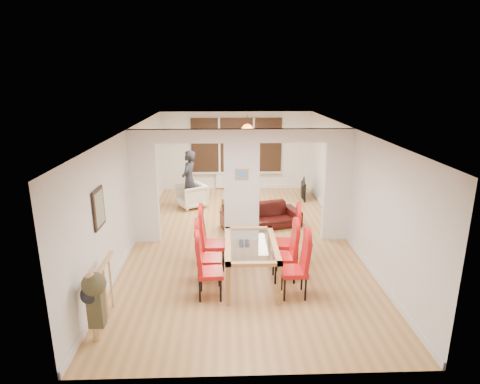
{
  "coord_description": "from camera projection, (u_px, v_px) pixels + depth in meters",
  "views": [
    {
      "loc": [
        -0.34,
        -8.79,
        3.71
      ],
      "look_at": [
        -0.02,
        0.6,
        0.99
      ],
      "focal_mm": 30.0,
      "sensor_mm": 36.0,
      "label": 1
    }
  ],
  "objects": [
    {
      "name": "floor",
      "position": [
        242.0,
        239.0,
        9.48
      ],
      "size": [
        5.0,
        9.0,
        0.01
      ],
      "primitive_type": "cube",
      "color": "#BB864B",
      "rests_on": "ground"
    },
    {
      "name": "television",
      "position": [
        301.0,
        189.0,
        12.62
      ],
      "size": [
        1.0,
        0.27,
        0.57
      ],
      "primitive_type": "imported",
      "rotation": [
        0.0,
        0.0,
        1.43
      ],
      "color": "black",
      "rests_on": "floor"
    },
    {
      "name": "stair_newel",
      "position": [
        104.0,
        289.0,
        6.18
      ],
      "size": [
        0.4,
        1.2,
        1.1
      ],
      "primitive_type": null,
      "color": "tan",
      "rests_on": "floor"
    },
    {
      "name": "sofa",
      "position": [
        261.0,
        216.0,
        10.19
      ],
      "size": [
        2.12,
        1.29,
        0.58
      ],
      "primitive_type": "imported",
      "rotation": [
        0.0,
        0.0,
        0.28
      ],
      "color": "black",
      "rests_on": "floor"
    },
    {
      "name": "armchair",
      "position": [
        191.0,
        196.0,
        11.72
      ],
      "size": [
        1.03,
        1.04,
        0.7
      ],
      "primitive_type": "imported",
      "rotation": [
        0.0,
        0.0,
        -1.04
      ],
      "color": "#EEE1C9",
      "rests_on": "floor"
    },
    {
      "name": "coffee_table",
      "position": [
        239.0,
        205.0,
        11.57
      ],
      "size": [
        1.11,
        0.73,
        0.23
      ],
      "primitive_type": null,
      "rotation": [
        0.0,
        0.0,
        -0.22
      ],
      "color": "#351F12",
      "rests_on": "floor"
    },
    {
      "name": "pillar_photo",
      "position": [
        242.0,
        174.0,
        8.94
      ],
      "size": [
        0.3,
        0.03,
        0.25
      ],
      "primitive_type": "cube",
      "color": "#4C8CD8",
      "rests_on": "divider_wall"
    },
    {
      "name": "pendant_light",
      "position": [
        247.0,
        130.0,
        12.06
      ],
      "size": [
        0.36,
        0.36,
        0.36
      ],
      "primitive_type": "sphere",
      "color": "orange",
      "rests_on": "room_walls"
    },
    {
      "name": "bottle",
      "position": [
        242.0,
        197.0,
        11.46
      ],
      "size": [
        0.07,
        0.07,
        0.28
      ],
      "primitive_type": "cylinder",
      "color": "#143F19",
      "rests_on": "coffee_table"
    },
    {
      "name": "person",
      "position": [
        189.0,
        180.0,
        11.48
      ],
      "size": [
        0.71,
        0.56,
        1.7
      ],
      "primitive_type": "imported",
      "rotation": [
        0.0,
        0.0,
        -1.85
      ],
      "color": "black",
      "rests_on": "floor"
    },
    {
      "name": "room_walls",
      "position": [
        242.0,
        186.0,
        9.12
      ],
      "size": [
        5.0,
        9.0,
        2.6
      ],
      "primitive_type": null,
      "color": "silver",
      "rests_on": "floor"
    },
    {
      "name": "dining_table",
      "position": [
        251.0,
        263.0,
        7.4
      ],
      "size": [
        0.95,
        1.68,
        0.79
      ],
      "primitive_type": null,
      "color": "#B67F43",
      "rests_on": "floor"
    },
    {
      "name": "dining_chair_lc",
      "position": [
        213.0,
        240.0,
        7.92
      ],
      "size": [
        0.49,
        0.49,
        1.18
      ],
      "primitive_type": null,
      "rotation": [
        0.0,
        0.0,
        -0.03
      ],
      "color": "red",
      "rests_on": "floor"
    },
    {
      "name": "bowl",
      "position": [
        243.0,
        202.0,
        11.45
      ],
      "size": [
        0.23,
        0.23,
        0.06
      ],
      "primitive_type": "imported",
      "color": "#351F12",
      "rests_on": "coffee_table"
    },
    {
      "name": "dining_chair_ra",
      "position": [
        294.0,
        267.0,
        6.9
      ],
      "size": [
        0.45,
        0.45,
        1.1
      ],
      "primitive_type": null,
      "rotation": [
        0.0,
        0.0,
        0.01
      ],
      "color": "red",
      "rests_on": "floor"
    },
    {
      "name": "radiator",
      "position": [
        237.0,
        180.0,
        13.62
      ],
      "size": [
        1.4,
        0.08,
        0.5
      ],
      "primitive_type": "cube",
      "color": "white",
      "rests_on": "floor"
    },
    {
      "name": "dining_chair_la",
      "position": [
        210.0,
        268.0,
        6.87
      ],
      "size": [
        0.46,
        0.46,
        1.08
      ],
      "primitive_type": null,
      "rotation": [
        0.0,
        0.0,
        0.08
      ],
      "color": "red",
      "rests_on": "floor"
    },
    {
      "name": "wall_poster",
      "position": [
        99.0,
        208.0,
        6.65
      ],
      "size": [
        0.04,
        0.52,
        0.67
      ],
      "primitive_type": "cube",
      "color": "gray",
      "rests_on": "room_walls"
    },
    {
      "name": "shoes",
      "position": [
        244.0,
        244.0,
        9.1
      ],
      "size": [
        0.23,
        0.25,
        0.09
      ],
      "primitive_type": null,
      "color": "black",
      "rests_on": "floor"
    },
    {
      "name": "divider_wall",
      "position": [
        242.0,
        186.0,
        9.12
      ],
      "size": [
        5.0,
        0.18,
        2.6
      ],
      "primitive_type": "cube",
      "color": "white",
      "rests_on": "floor"
    },
    {
      "name": "bay_window_blinds",
      "position": [
        236.0,
        145.0,
        13.33
      ],
      "size": [
        3.0,
        0.08,
        1.8
      ],
      "primitive_type": "cube",
      "color": "black",
      "rests_on": "room_walls"
    },
    {
      "name": "dining_chair_lb",
      "position": [
        209.0,
        255.0,
        7.37
      ],
      "size": [
        0.44,
        0.44,
        1.09
      ],
      "primitive_type": null,
      "rotation": [
        0.0,
        0.0,
        0.0
      ],
      "color": "red",
      "rests_on": "floor"
    },
    {
      "name": "dining_chair_rc",
      "position": [
        286.0,
        239.0,
        7.96
      ],
      "size": [
        0.52,
        0.52,
        1.18
      ],
      "primitive_type": null,
      "rotation": [
        0.0,
        0.0,
        -0.11
      ],
      "color": "red",
      "rests_on": "floor"
    },
    {
      "name": "dining_chair_rb",
      "position": [
        284.0,
        253.0,
        7.46
      ],
      "size": [
        0.44,
        0.44,
        1.07
      ],
      "primitive_type": null,
      "rotation": [
        0.0,
        0.0,
        0.03
      ],
      "color": "red",
      "rests_on": "floor"
    }
  ]
}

